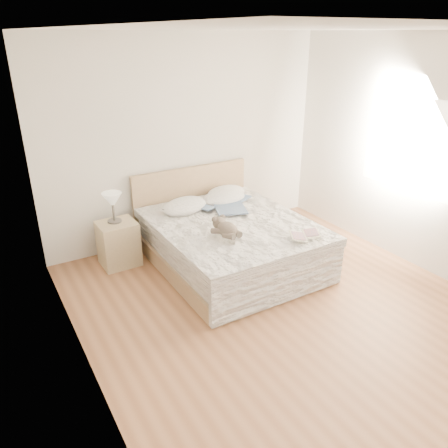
{
  "coord_description": "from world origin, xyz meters",
  "views": [
    {
      "loc": [
        -2.52,
        -2.96,
        2.67
      ],
      "look_at": [
        -0.14,
        1.05,
        0.62
      ],
      "focal_mm": 35.0,
      "sensor_mm": 36.0,
      "label": 1
    }
  ],
  "objects": [
    {
      "name": "teddy_bear",
      "position": [
        -0.3,
        0.72,
        0.65
      ],
      "size": [
        0.3,
        0.38,
        0.19
      ],
      "primitive_type": null,
      "rotation": [
        0.0,
        0.0,
        0.16
      ],
      "color": "brown",
      "rests_on": "bed"
    },
    {
      "name": "pillow_middle",
      "position": [
        0.28,
        1.77,
        0.64
      ],
      "size": [
        0.66,
        0.49,
        0.19
      ],
      "primitive_type": "ellipsoid",
      "rotation": [
        0.0,
        0.0,
        0.1
      ],
      "color": "white",
      "rests_on": "bed"
    },
    {
      "name": "bed",
      "position": [
        0.0,
        1.19,
        0.31
      ],
      "size": [
        1.72,
        2.14,
        1.0
      ],
      "color": "tan",
      "rests_on": "floor"
    },
    {
      "name": "wall_back",
      "position": [
        0.0,
        2.25,
        1.35
      ],
      "size": [
        4.0,
        0.02,
        2.7
      ],
      "primitive_type": "cube",
      "color": "silver",
      "rests_on": "ground"
    },
    {
      "name": "childrens_book",
      "position": [
        0.45,
        0.31,
        0.63
      ],
      "size": [
        0.44,
        0.39,
        0.02
      ],
      "primitive_type": "cube",
      "rotation": [
        0.0,
        0.0,
        -0.51
      ],
      "color": "beige",
      "rests_on": "bed"
    },
    {
      "name": "window",
      "position": [
        1.99,
        0.3,
        1.45
      ],
      "size": [
        0.02,
        1.3,
        1.1
      ],
      "primitive_type": "cube",
      "color": "white",
      "rests_on": "wall_right"
    },
    {
      "name": "table_lamp",
      "position": [
        -1.19,
        1.9,
        0.83
      ],
      "size": [
        0.26,
        0.26,
        0.37
      ],
      "color": "#4C4841",
      "rests_on": "nightstand"
    },
    {
      "name": "blouse",
      "position": [
        0.19,
        1.47,
        0.63
      ],
      "size": [
        0.76,
        0.79,
        0.02
      ],
      "primitive_type": null,
      "rotation": [
        0.0,
        0.0,
        -0.34
      ],
      "color": "#405676",
      "rests_on": "bed"
    },
    {
      "name": "photo_book",
      "position": [
        -0.43,
        1.7,
        0.63
      ],
      "size": [
        0.43,
        0.4,
        0.03
      ],
      "primitive_type": "cube",
      "rotation": [
        0.0,
        0.0,
        0.61
      ],
      "color": "white",
      "rests_on": "bed"
    },
    {
      "name": "floor",
      "position": [
        0.0,
        0.0,
        0.0
      ],
      "size": [
        4.0,
        4.5,
        0.0
      ],
      "primitive_type": "cube",
      "color": "brown",
      "rests_on": "ground"
    },
    {
      "name": "pillow_right",
      "position": [
        0.41,
        1.92,
        0.64
      ],
      "size": [
        0.64,
        0.5,
        0.17
      ],
      "primitive_type": "ellipsoid",
      "rotation": [
        0.0,
        0.0,
        0.17
      ],
      "color": "white",
      "rests_on": "bed"
    },
    {
      "name": "wall_right",
      "position": [
        2.0,
        0.0,
        1.35
      ],
      "size": [
        0.02,
        4.5,
        2.7
      ],
      "primitive_type": "cube",
      "color": "silver",
      "rests_on": "ground"
    },
    {
      "name": "ceiling",
      "position": [
        0.0,
        0.0,
        2.7
      ],
      "size": [
        4.0,
        4.5,
        0.0
      ],
      "primitive_type": "cube",
      "color": "white",
      "rests_on": "ground"
    },
    {
      "name": "pillow_left",
      "position": [
        -0.31,
        1.76,
        0.64
      ],
      "size": [
        0.75,
        0.64,
        0.19
      ],
      "primitive_type": "ellipsoid",
      "rotation": [
        0.0,
        0.0,
        0.36
      ],
      "color": "white",
      "rests_on": "bed"
    },
    {
      "name": "wall_left",
      "position": [
        -2.0,
        0.0,
        1.35
      ],
      "size": [
        0.02,
        4.5,
        2.7
      ],
      "primitive_type": "cube",
      "color": "silver",
      "rests_on": "ground"
    },
    {
      "name": "nightstand",
      "position": [
        -1.18,
        1.86,
        0.28
      ],
      "size": [
        0.46,
        0.41,
        0.56
      ],
      "primitive_type": "cube",
      "rotation": [
        0.0,
        0.0,
        0.02
      ],
      "color": "tan",
      "rests_on": "floor"
    }
  ]
}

